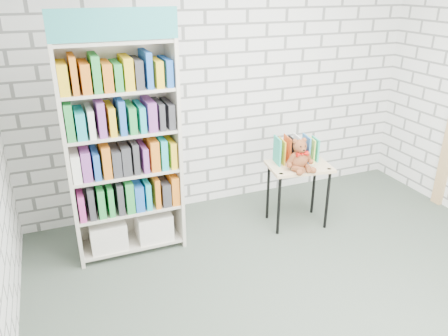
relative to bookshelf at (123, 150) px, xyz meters
name	(u,v)px	position (x,y,z in m)	size (l,w,h in m)	color
ground	(319,301)	(1.25, -1.36, -1.00)	(4.50, 4.50, 0.00)	#414E42
room_shell	(343,82)	(1.25, -1.36, 0.78)	(4.52, 4.02, 2.81)	silver
bookshelf	(123,150)	(0.00, 0.00, 0.00)	(0.98, 0.38, 2.21)	beige
display_table	(299,174)	(1.71, -0.19, -0.43)	(0.68, 0.52, 0.67)	#D5AE80
table_books	(296,150)	(1.73, -0.09, -0.21)	(0.46, 0.25, 0.26)	teal
teddy_bear	(300,157)	(1.66, -0.28, -0.21)	(0.29, 0.27, 0.32)	maroon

